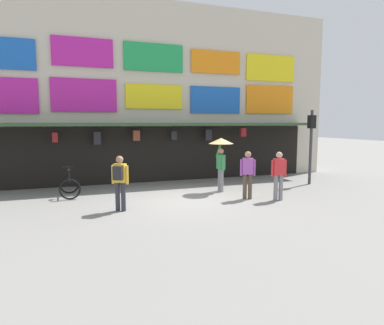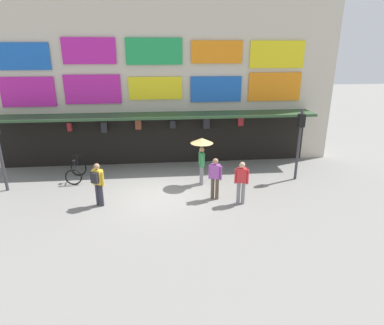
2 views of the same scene
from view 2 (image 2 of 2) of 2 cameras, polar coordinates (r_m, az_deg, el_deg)
ground_plane at (r=13.49m, az=-5.81°, el=-5.59°), size 80.00×80.00×0.00m
shopfront at (r=16.90m, az=-6.36°, el=13.42°), size 18.00×2.60×8.00m
traffic_light_far at (r=15.09m, az=18.17°, el=4.85°), size 0.29×0.33×3.20m
bicycle_parked at (r=15.63m, az=-19.42°, el=-1.54°), size 0.75×1.18×1.05m
pedestrian_with_umbrella at (r=13.91m, az=1.71°, el=2.51°), size 0.96×0.96×2.08m
pedestrian_in_white at (r=12.64m, az=-16.02°, el=-3.19°), size 0.48×0.46×1.68m
pedestrian_in_yellow at (r=12.47m, az=8.56°, el=-3.11°), size 0.51×0.31×1.68m
pedestrian_in_black at (r=12.76m, az=4.02°, el=-2.41°), size 0.49×0.35×1.68m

